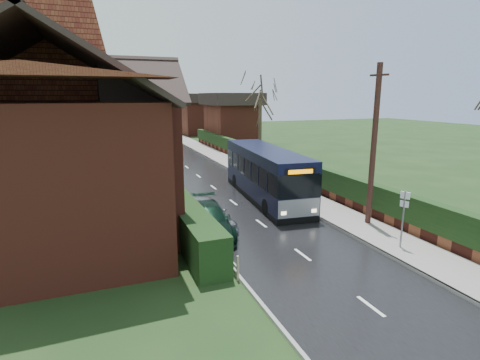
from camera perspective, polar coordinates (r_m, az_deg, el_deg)
name	(u,v)px	position (r m, az deg, el deg)	size (l,w,h in m)	color
ground	(280,238)	(17.02, 6.07, -8.76)	(140.00, 140.00, 0.00)	#293F1B
road	(214,187)	(25.89, -4.06, -1.15)	(6.00, 100.00, 0.02)	black
pavement	(269,182)	(27.39, 4.46, -0.25)	(2.50, 100.00, 0.14)	slate
kerb_right	(254,183)	(26.90, 2.16, -0.46)	(0.12, 100.00, 0.14)	gray
kerb_left	(169,191)	(25.19, -10.71, -1.64)	(0.12, 100.00, 0.10)	gray
front_hedge	(171,201)	(20.09, -10.52, -3.11)	(1.20, 16.00, 1.60)	black
picket_fence	(185,206)	(20.33, -8.41, -3.87)	(0.10, 16.00, 0.90)	gray
right_wall_hedge	(288,167)	(27.88, 7.37, 1.91)	(0.60, 50.00, 1.80)	maroon
brick_house	(63,137)	(18.96, -25.42, 5.95)	(9.30, 14.60, 10.30)	maroon
bus	(266,174)	(22.91, 3.92, 0.91)	(3.33, 10.31, 3.08)	black
car_silver	(205,214)	(17.86, -5.42, -5.14)	(1.77, 4.41, 1.50)	#A8A8AC
car_green	(207,220)	(17.20, -5.09, -6.02)	(1.95, 4.80, 1.39)	black
car_distant	(165,135)	(55.17, -11.39, 6.73)	(1.36, 3.91, 1.29)	black
bus_stop_sign	(404,212)	(16.47, 23.66, -4.44)	(0.19, 0.37, 2.52)	slate
telegraph_pole	(374,147)	(18.67, 19.69, 4.82)	(0.27, 0.98, 7.67)	#311A15
tree_right_far	(260,94)	(36.01, 3.14, 13.00)	(4.42, 4.42, 8.53)	#3C3123
tree_house_side	(44,70)	(25.55, -27.71, 14.61)	(4.52, 4.52, 10.27)	#33281E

